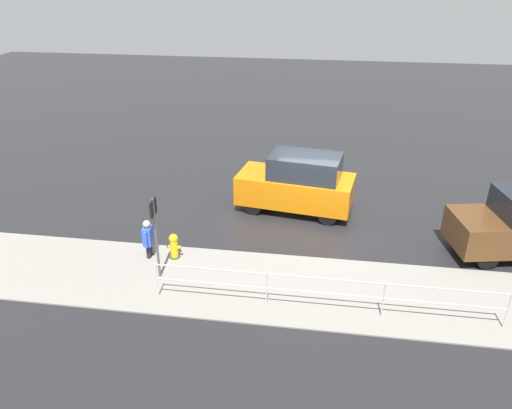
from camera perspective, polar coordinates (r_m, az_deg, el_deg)
The scene contains 7 objects.
ground_plane at distance 17.08m, azimuth 6.27°, elevation -1.45°, with size 60.00×60.00×0.00m, color black.
kerb_strip at distance 13.48m, azimuth 5.36°, elevation -9.59°, with size 24.00×3.20×0.04m, color gray.
moving_hatchback at distance 17.08m, azimuth 4.81°, elevation 2.44°, with size 4.11×2.27×2.06m.
fire_hydrant at distance 14.71m, azimuth -9.35°, elevation -4.75°, with size 0.42×0.31×0.80m.
pedestrian at distance 14.75m, azimuth -12.25°, elevation -3.66°, with size 0.27×0.57×1.22m.
metal_railing at distance 12.36m, azimuth 7.86°, elevation -9.41°, with size 8.52×0.04×1.05m.
sign_post at distance 13.35m, azimuth -11.46°, elevation -2.55°, with size 0.07×0.44×2.40m.
Camera 1 is at (-0.38, 15.15, 7.88)m, focal length 35.00 mm.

